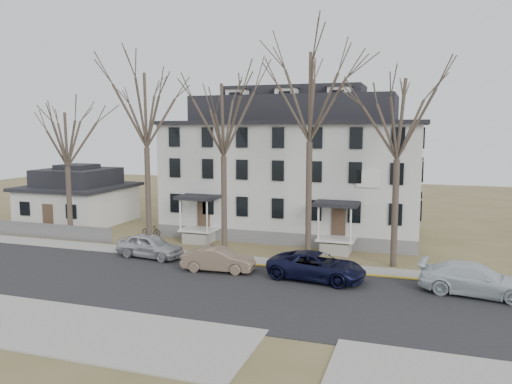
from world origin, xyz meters
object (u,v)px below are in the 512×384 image
(bicycle_right, at_px, (151,231))
(tree_far_left, at_px, (146,105))
(car_navy, at_px, (317,267))
(car_white, at_px, (475,280))
(small_house, at_px, (78,198))
(boarding_house, at_px, (294,168))
(bicycle_left, at_px, (192,237))
(tree_bungalow, at_px, (66,136))
(tree_mid_right, at_px, (398,113))
(car_silver, at_px, (150,246))
(car_tan, at_px, (218,260))
(tree_center, at_px, (310,90))
(tree_mid_left, at_px, (223,115))

(bicycle_right, bearing_deg, tree_far_left, -152.83)
(car_navy, xyz_separation_m, car_white, (8.37, -0.01, 0.03))
(small_house, distance_m, car_white, 34.55)
(boarding_house, relative_size, bicycle_left, 13.28)
(car_white, bearing_deg, tree_bungalow, 89.07)
(boarding_house, distance_m, car_white, 18.55)
(boarding_house, distance_m, bicycle_right, 12.72)
(tree_far_left, height_order, car_navy, tree_far_left)
(small_house, distance_m, tree_mid_right, 30.08)
(tree_far_left, relative_size, car_silver, 2.93)
(boarding_house, xyz_separation_m, bicycle_right, (-10.41, -5.46, -4.88))
(car_tan, relative_size, car_navy, 0.78)
(small_house, distance_m, bicycle_left, 14.33)
(small_house, relative_size, car_tan, 1.98)
(tree_center, bearing_deg, bicycle_left, 168.41)
(tree_far_left, distance_m, car_tan, 13.00)
(small_house, distance_m, bicycle_right, 10.36)
(car_tan, bearing_deg, boarding_house, -12.31)
(tree_center, height_order, car_tan, tree_center)
(car_white, bearing_deg, boarding_house, 53.40)
(car_silver, bearing_deg, car_tan, -98.54)
(car_navy, bearing_deg, bicycle_right, 71.75)
(tree_bungalow, relative_size, bicycle_right, 6.49)
(tree_bungalow, bearing_deg, tree_center, 0.00)
(tree_mid_left, bearing_deg, tree_center, 0.00)
(car_silver, bearing_deg, car_navy, -89.67)
(small_house, height_order, tree_mid_left, tree_mid_left)
(car_tan, xyz_separation_m, car_navy, (6.03, 0.19, 0.05))
(tree_bungalow, relative_size, car_navy, 1.93)
(tree_far_left, bearing_deg, bicycle_left, 37.15)
(tree_mid_left, bearing_deg, car_tan, -72.52)
(tree_mid_right, bearing_deg, tree_far_left, 180.00)
(tree_center, bearing_deg, tree_mid_left, 180.00)
(car_navy, relative_size, bicycle_left, 3.58)
(tree_mid_left, distance_m, bicycle_right, 12.04)
(tree_mid_right, xyz_separation_m, car_navy, (-4.02, -4.40, -8.82))
(car_navy, bearing_deg, car_tan, 99.07)
(tree_far_left, xyz_separation_m, bicycle_right, (-1.41, 2.70, -9.84))
(tree_far_left, height_order, car_tan, tree_far_left)
(tree_bungalow, height_order, bicycle_right, tree_bungalow)
(car_navy, distance_m, car_white, 8.37)
(tree_mid_left, relative_size, bicycle_left, 8.13)
(car_navy, xyz_separation_m, bicycle_left, (-10.92, 6.34, -0.37))
(boarding_house, xyz_separation_m, tree_mid_left, (-3.00, -8.15, 4.22))
(car_navy, height_order, bicycle_left, car_navy)
(bicycle_right, bearing_deg, tree_mid_left, -110.36)
(boarding_house, xyz_separation_m, tree_far_left, (-9.00, -8.15, 4.96))
(boarding_house, bearing_deg, car_navy, -70.38)
(tree_center, distance_m, tree_mid_right, 5.70)
(boarding_house, distance_m, car_tan, 13.66)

